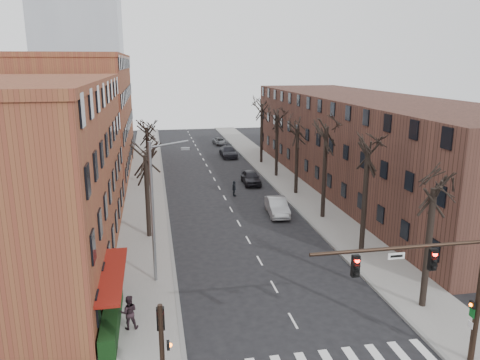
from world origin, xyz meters
TOP-DOWN VIEW (x-y plane):
  - sidewalk_left at (-8.00, 35.00)m, footprint 4.00×90.00m
  - sidewalk_right at (8.00, 35.00)m, footprint 4.00×90.00m
  - building_left_near at (-16.00, 15.00)m, footprint 12.00×26.00m
  - building_left_far at (-16.00, 44.00)m, footprint 12.00×28.00m
  - building_right at (16.00, 30.00)m, footprint 12.00×50.00m
  - awning_left at (-9.40, 6.00)m, footprint 1.20×7.00m
  - hedge at (-9.50, 5.00)m, footprint 0.80×6.00m
  - tree_right_a at (7.60, 4.00)m, footprint 5.20×5.20m
  - tree_right_b at (7.60, 12.00)m, footprint 5.20×5.20m
  - tree_right_c at (7.60, 20.00)m, footprint 5.20×5.20m
  - tree_right_d at (7.60, 28.00)m, footprint 5.20×5.20m
  - tree_right_e at (7.60, 36.00)m, footprint 5.20×5.20m
  - tree_right_f at (7.60, 44.00)m, footprint 5.20×5.20m
  - tree_left_a at (-7.60, 18.00)m, footprint 5.20×5.20m
  - tree_left_b at (-7.60, 34.00)m, footprint 5.20×5.20m
  - signal_mast_arm at (5.45, -1.00)m, footprint 8.14×0.30m
  - signal_pole_left at (-6.99, -0.95)m, footprint 0.47×0.44m
  - streetlight at (-7.03, 10.00)m, footprint 2.45×0.22m
  - silver_sedan at (3.86, 21.69)m, footprint 2.02×4.84m
  - parked_car_near at (3.80, 32.98)m, footprint 1.92×4.59m
  - parked_car_mid at (3.80, 49.09)m, footprint 2.15×5.29m
  - parked_car_far at (4.13, 59.82)m, footprint 2.18×4.17m
  - pedestrian_b at (-8.59, 4.63)m, footprint 0.90×0.71m
  - pedestrian_crossing at (1.07, 28.43)m, footprint 0.54×1.00m

SIDE VIEW (x-z plane):
  - awning_left at x=-9.40m, z-range -0.07..0.07m
  - tree_right_a at x=7.60m, z-range -5.00..5.00m
  - tree_right_b at x=7.60m, z-range -5.40..5.40m
  - tree_right_c at x=7.60m, z-range -5.80..5.80m
  - tree_right_d at x=7.60m, z-range -5.00..5.00m
  - tree_right_e at x=7.60m, z-range -5.40..5.40m
  - tree_right_f at x=7.60m, z-range -5.80..5.80m
  - tree_left_a at x=-7.60m, z-range -4.75..4.75m
  - tree_left_b at x=-7.60m, z-range -4.75..4.75m
  - sidewalk_left at x=-8.00m, z-range 0.00..0.15m
  - sidewalk_right at x=8.00m, z-range 0.00..0.15m
  - parked_car_far at x=4.13m, z-range 0.00..1.12m
  - hedge at x=-9.50m, z-range 0.15..1.15m
  - parked_car_mid at x=3.80m, z-range 0.00..1.54m
  - parked_car_near at x=3.80m, z-range 0.00..1.55m
  - silver_sedan at x=3.86m, z-range 0.00..1.56m
  - pedestrian_crossing at x=1.07m, z-range 0.00..1.62m
  - pedestrian_b at x=-8.59m, z-range 0.15..1.97m
  - signal_pole_left at x=-6.99m, z-range 0.41..4.81m
  - signal_mast_arm at x=5.45m, z-range 0.80..8.00m
  - building_right at x=16.00m, z-range 0.00..10.00m
  - streetlight at x=-7.03m, z-range 0.50..9.53m
  - building_left_near at x=-16.00m, z-range 0.00..12.00m
  - building_left_far at x=-16.00m, z-range 0.00..14.00m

